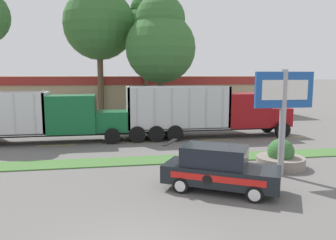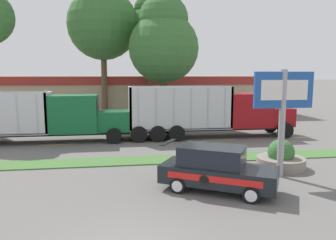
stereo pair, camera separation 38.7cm
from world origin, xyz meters
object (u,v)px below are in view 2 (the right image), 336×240
(dump_truck_lead, at_px, (226,114))
(rally_car, at_px, (216,169))
(stone_planter, at_px, (281,158))
(store_sign_post, at_px, (283,102))
(dump_truck_trail, at_px, (53,118))

(dump_truck_lead, xyz_separation_m, rally_car, (-4.01, -10.88, -0.81))
(rally_car, bearing_deg, stone_planter, 32.54)
(rally_car, distance_m, store_sign_post, 4.36)
(dump_truck_trail, relative_size, stone_planter, 5.37)
(store_sign_post, bearing_deg, stone_planter, 61.28)
(dump_truck_trail, xyz_separation_m, rally_car, (8.08, -10.67, -0.75))
(dump_truck_trail, bearing_deg, dump_truck_lead, 1.01)
(dump_truck_trail, height_order, store_sign_post, store_sign_post)
(dump_truck_trail, distance_m, store_sign_post, 14.85)
(dump_truck_trail, relative_size, rally_car, 2.64)
(dump_truck_trail, xyz_separation_m, stone_planter, (12.09, -8.11, -1.14))
(store_sign_post, xyz_separation_m, stone_planter, (0.67, 1.23, -2.85))
(stone_planter, bearing_deg, dump_truck_trail, 146.17)
(dump_truck_lead, height_order, stone_planter, dump_truck_lead)
(dump_truck_lead, distance_m, rally_car, 11.62)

